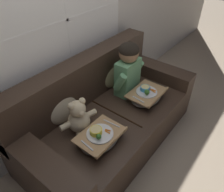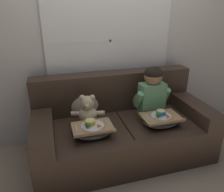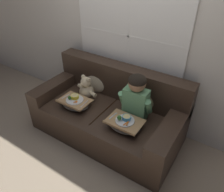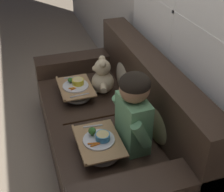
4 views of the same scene
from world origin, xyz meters
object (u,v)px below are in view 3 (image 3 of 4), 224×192
Objects in this scene: couch at (109,113)px; lap_tray_teddy at (75,103)px; throw_pillow_behind_teddy at (96,80)px; lap_tray_child at (125,124)px; teddy_bear at (86,89)px; throw_pillow_behind_child at (144,96)px; child_figure at (136,95)px.

couch is 4.82× the size of lap_tray_teddy.
throw_pillow_behind_teddy is at bearing 149.26° from couch.
teddy_bear is at bearing 161.93° from lap_tray_child.
throw_pillow_behind_child is 0.95× the size of lap_tray_teddy.
throw_pillow_behind_teddy is (-0.38, 0.23, 0.29)m from couch.
throw_pillow_behind_child reaches higher than teddy_bear.
throw_pillow_behind_teddy is 0.49m from lap_tray_teddy.
couch is at bearing 146.66° from lap_tray_child.
teddy_bear reaches higher than lap_tray_teddy.
teddy_bear is at bearing -90.28° from throw_pillow_behind_teddy.
lap_tray_teddy is at bearing -90.02° from teddy_bear.
teddy_bear is (-0.38, -0.00, 0.25)m from couch.
couch is at bearing -30.74° from throw_pillow_behind_teddy.
child_figure is at bearing 0.32° from couch.
couch reaches higher than throw_pillow_behind_child.
child_figure is 0.78m from teddy_bear.
child_figure reaches higher than teddy_bear.
child_figure is 1.43× the size of lap_tray_child.
throw_pillow_behind_child is 0.65× the size of child_figure.
couch is 0.53m from throw_pillow_behind_teddy.
teddy_bear is at bearing 89.98° from lap_tray_teddy.
couch is 5.05× the size of throw_pillow_behind_child.
throw_pillow_behind_teddy reaches higher than lap_tray_child.
couch is 0.48m from lap_tray_teddy.
couch reaches higher than throw_pillow_behind_teddy.
child_figure is 1.60× the size of teddy_bear.
throw_pillow_behind_child is at bearing 0.00° from throw_pillow_behind_teddy.
throw_pillow_behind_teddy is at bearing 89.85° from lap_tray_teddy.
throw_pillow_behind_child is 1.00× the size of throw_pillow_behind_teddy.
throw_pillow_behind_child is 0.93× the size of lap_tray_child.
couch is at bearing 33.18° from lap_tray_teddy.
lap_tray_child is (-0.00, -0.47, -0.12)m from throw_pillow_behind_child.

